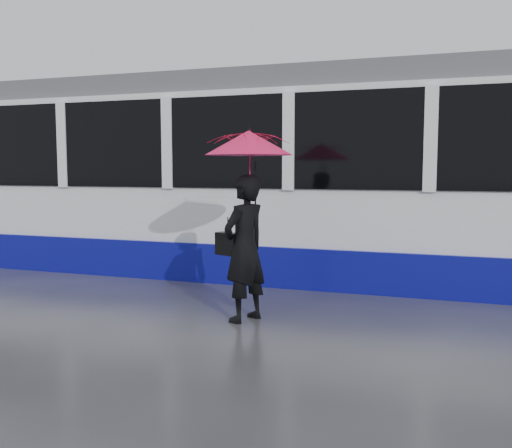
% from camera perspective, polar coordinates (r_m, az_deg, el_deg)
% --- Properties ---
extents(ground, '(90.00, 90.00, 0.00)m').
position_cam_1_polar(ground, '(7.92, -7.71, -7.63)').
color(ground, '#2B2B30').
rests_on(ground, ground).
extents(rails, '(34.00, 1.51, 0.02)m').
position_cam_1_polar(rails, '(10.16, -1.29, -4.58)').
color(rails, '#3F3D38').
rests_on(rails, ground).
extents(tram, '(26.00, 2.56, 3.35)m').
position_cam_1_polar(tram, '(9.54, 8.21, 4.54)').
color(tram, white).
rests_on(tram, ground).
extents(woman, '(0.62, 0.74, 1.73)m').
position_cam_1_polar(woman, '(6.70, -1.14, -2.45)').
color(woman, black).
rests_on(woman, ground).
extents(umbrella, '(1.33, 1.33, 1.17)m').
position_cam_1_polar(umbrella, '(6.62, -0.75, 6.42)').
color(umbrella, '#F71477').
rests_on(umbrella, ground).
extents(handbag, '(0.34, 0.24, 0.45)m').
position_cam_1_polar(handbag, '(6.79, -2.82, -1.99)').
color(handbag, black).
rests_on(handbag, ground).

